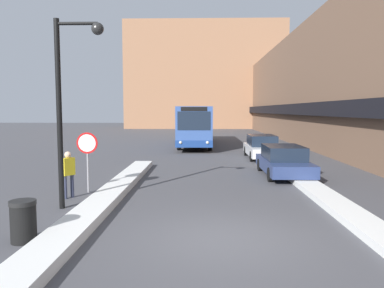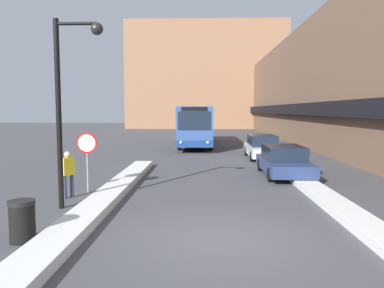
{
  "view_description": "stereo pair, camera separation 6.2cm",
  "coord_description": "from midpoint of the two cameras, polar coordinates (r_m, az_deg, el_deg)",
  "views": [
    {
      "loc": [
        -0.5,
        -8.38,
        2.96
      ],
      "look_at": [
        -0.96,
        8.79,
        1.41
      ],
      "focal_mm": 35.0,
      "sensor_mm": 36.0,
      "label": 1
    },
    {
      "loc": [
        -0.44,
        -8.38,
        2.96
      ],
      "look_at": [
        -0.96,
        8.79,
        1.41
      ],
      "focal_mm": 35.0,
      "sensor_mm": 36.0,
      "label": 2
    }
  ],
  "objects": [
    {
      "name": "parked_car_front",
      "position": [
        17.41,
        13.7,
        -2.5
      ],
      "size": [
        1.9,
        4.53,
        1.36
      ],
      "color": "navy",
      "rests_on": "ground_plane"
    },
    {
      "name": "city_bus",
      "position": [
        31.57,
        0.49,
        2.95
      ],
      "size": [
        2.59,
        12.58,
        3.23
      ],
      "color": "#335193",
      "rests_on": "ground_plane"
    },
    {
      "name": "trash_bin",
      "position": [
        9.39,
        -24.49,
        -10.64
      ],
      "size": [
        0.59,
        0.59,
        0.95
      ],
      "color": "black",
      "rests_on": "ground_plane"
    },
    {
      "name": "snow_bank_left",
      "position": [
        11.82,
        -14.04,
        -8.85
      ],
      "size": [
        0.9,
        17.38,
        0.26
      ],
      "color": "silver",
      "rests_on": "ground_plane"
    },
    {
      "name": "ground_plane",
      "position": [
        8.9,
        4.63,
        -14.29
      ],
      "size": [
        160.0,
        160.0,
        0.0
      ],
      "primitive_type": "plane",
      "color": "#47474C"
    },
    {
      "name": "pedestrian",
      "position": [
        13.27,
        -18.47,
        -3.8
      ],
      "size": [
        0.4,
        0.46,
        1.59
      ],
      "rotation": [
        0.0,
        0.0,
        0.97
      ],
      "color": "#333851",
      "rests_on": "ground_plane"
    },
    {
      "name": "building_row_right",
      "position": [
        34.08,
        19.58,
        8.22
      ],
      "size": [
        5.5,
        60.0,
        9.94
      ],
      "color": "brown",
      "rests_on": "ground_plane"
    },
    {
      "name": "snow_bank_right",
      "position": [
        11.25,
        23.05,
        -9.96
      ],
      "size": [
        0.9,
        12.13,
        0.21
      ],
      "color": "silver",
      "rests_on": "ground_plane"
    },
    {
      "name": "stop_sign",
      "position": [
        13.91,
        -15.79,
        -0.77
      ],
      "size": [
        0.76,
        0.08,
        2.18
      ],
      "color": "gray",
      "rests_on": "ground_plane"
    },
    {
      "name": "street_lamp",
      "position": [
        11.7,
        -18.39,
        7.71
      ],
      "size": [
        1.46,
        0.36,
        5.61
      ],
      "color": "black",
      "rests_on": "ground_plane"
    },
    {
      "name": "building_backdrop_far",
      "position": [
        63.67,
        1.97,
        10.24
      ],
      "size": [
        26.0,
        8.0,
        17.22
      ],
      "color": "#996B4C",
      "rests_on": "ground_plane"
    },
    {
      "name": "parked_car_middle",
      "position": [
        23.48,
        10.51,
        -0.41
      ],
      "size": [
        1.81,
        4.67,
        1.44
      ],
      "color": "silver",
      "rests_on": "ground_plane"
    }
  ]
}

